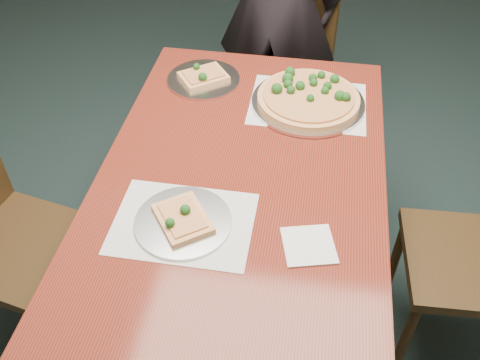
% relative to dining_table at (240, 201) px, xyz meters
% --- Properties ---
extents(ground, '(8.00, 8.00, 0.00)m').
position_rel_dining_table_xyz_m(ground, '(0.08, 0.02, -0.66)').
color(ground, black).
rests_on(ground, ground).
extents(dining_table, '(0.90, 1.50, 0.75)m').
position_rel_dining_table_xyz_m(dining_table, '(0.00, 0.00, 0.00)').
color(dining_table, '#571911').
rests_on(dining_table, ground).
extents(chair_far, '(0.54, 0.54, 0.91)m').
position_rel_dining_table_xyz_m(chair_far, '(0.03, 1.18, -0.14)').
color(chair_far, black).
rests_on(chair_far, ground).
extents(placemat_main, '(0.42, 0.32, 0.00)m').
position_rel_dining_table_xyz_m(placemat_main, '(0.18, 0.44, 0.09)').
color(placemat_main, white).
rests_on(placemat_main, dining_table).
extents(placemat_near, '(0.40, 0.30, 0.00)m').
position_rel_dining_table_xyz_m(placemat_near, '(-0.13, -0.20, 0.09)').
color(placemat_near, white).
rests_on(placemat_near, dining_table).
extents(pizza_pan, '(0.41, 0.41, 0.07)m').
position_rel_dining_table_xyz_m(pizza_pan, '(0.18, 0.44, 0.12)').
color(pizza_pan, silver).
rests_on(pizza_pan, dining_table).
extents(slice_plate_near, '(0.28, 0.28, 0.06)m').
position_rel_dining_table_xyz_m(slice_plate_near, '(-0.13, -0.20, 0.11)').
color(slice_plate_near, silver).
rests_on(slice_plate_near, dining_table).
extents(slice_plate_far, '(0.28, 0.28, 0.06)m').
position_rel_dining_table_xyz_m(slice_plate_far, '(-0.23, 0.53, 0.10)').
color(slice_plate_far, silver).
rests_on(slice_plate_far, dining_table).
extents(napkin, '(0.17, 0.17, 0.01)m').
position_rel_dining_table_xyz_m(napkin, '(0.23, -0.23, 0.09)').
color(napkin, white).
rests_on(napkin, dining_table).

